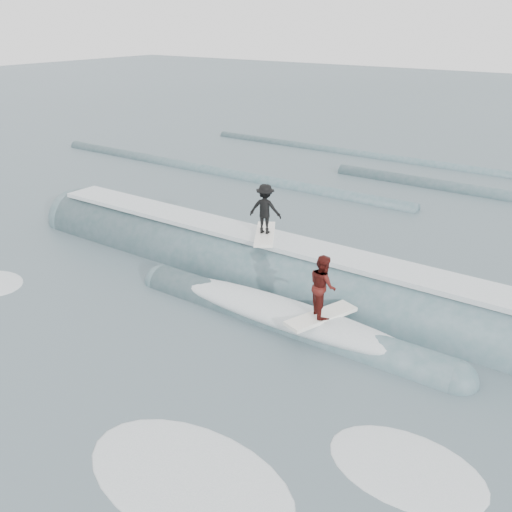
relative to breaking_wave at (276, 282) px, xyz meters
The scene contains 6 objects.
ground 4.88m from the breaking_wave, 92.44° to the right, with size 160.00×160.00×0.00m, color #3C5457.
breaking_wave is the anchor object (origin of this frame).
surfer_black 2.16m from the breaking_wave, 156.32° to the left, with size 1.51×2.00×1.62m.
surfer_red 3.53m from the breaking_wave, 36.25° to the right, with size 1.18×2.07×1.71m.
whitewater 7.13m from the breaking_wave, 72.03° to the right, with size 15.56×4.66×0.10m.
far_swells 12.88m from the breaking_wave, 97.23° to the left, with size 38.38×8.65×0.80m.
Camera 1 is at (8.80, -8.30, 7.57)m, focal length 40.00 mm.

